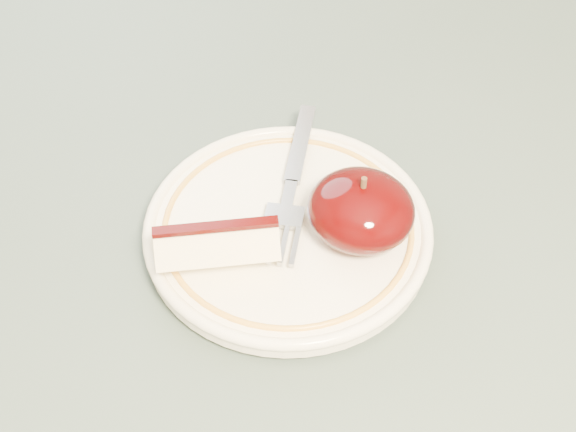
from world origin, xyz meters
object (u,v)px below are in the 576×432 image
at_px(apple_half, 361,210).
at_px(table, 169,326).
at_px(plate, 288,229).
at_px(fork, 292,183).

bearing_deg(apple_half, table, -152.87).
xyz_separation_m(table, plate, (0.08, 0.05, 0.10)).
bearing_deg(table, fork, 51.29).
xyz_separation_m(apple_half, fork, (-0.06, 0.02, -0.02)).
bearing_deg(apple_half, fork, 161.95).
bearing_deg(fork, apple_half, -122.73).
height_order(table, fork, fork).
xyz_separation_m(plate, fork, (-0.01, 0.03, 0.01)).
bearing_deg(fork, plate, -174.88).
distance_m(plate, fork, 0.04).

